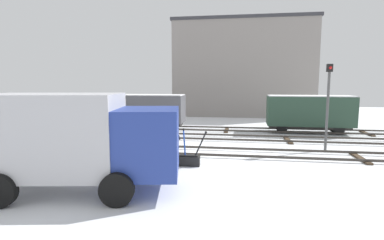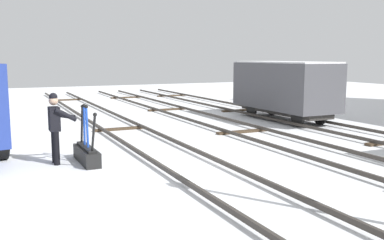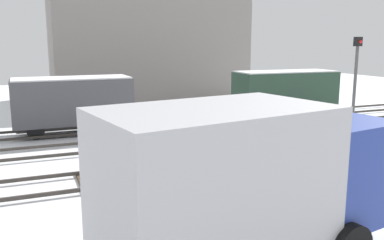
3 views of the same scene
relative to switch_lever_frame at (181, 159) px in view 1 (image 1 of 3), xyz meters
The scene contains 12 objects.
ground_plane 2.54m from the switch_lever_frame, 55.33° to the left, with size 60.00×60.00×0.00m, color white.
track_main_line 2.53m from the switch_lever_frame, 55.33° to the left, with size 44.00×1.94×0.18m.
track_siding_near 5.94m from the switch_lever_frame, 75.97° to the left, with size 44.00×1.94×0.18m.
track_siding_far 8.98m from the switch_lever_frame, 80.77° to the left, with size 44.00×1.94×0.18m.
switch_lever_frame is the anchor object (origin of this frame).
rail_worker 1.02m from the switch_lever_frame, 106.92° to the right, with size 0.54×0.67×1.75m.
delivery_truck 4.19m from the switch_lever_frame, 125.38° to the right, with size 5.66×3.13×2.88m.
signal_post 7.63m from the switch_lever_frame, 29.87° to the left, with size 0.24×0.32×4.06m.
apartment_building 20.56m from the switch_lever_frame, 82.67° to the left, with size 13.56×6.21×9.31m.
freight_car_far_end 9.76m from the switch_lever_frame, 113.94° to the left, with size 4.84×2.02×2.41m.
freight_car_back_track 11.16m from the switch_lever_frame, 52.94° to the left, with size 5.29×2.14×2.41m.
perched_bird_roof_left 25.11m from the switch_lever_frame, 70.22° to the left, with size 0.28×0.17×0.13m.
Camera 1 is at (0.73, -13.20, 3.16)m, focal length 27.91 mm.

